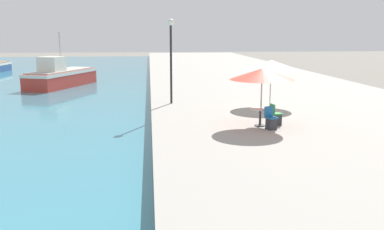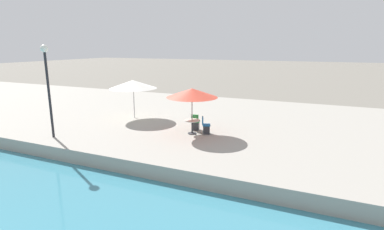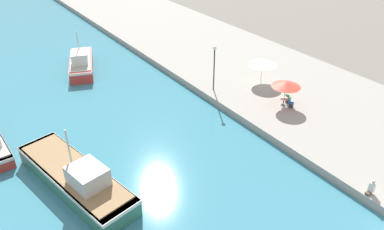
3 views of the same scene
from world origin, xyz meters
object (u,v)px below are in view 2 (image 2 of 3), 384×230
Objects in this scene: cafe_umbrella_white at (133,84)px; cafe_chair_right at (196,124)px; cafe_umbrella_pink at (192,93)px; cafe_table at (192,124)px; lamppost at (47,76)px; cafe_chair_left at (206,128)px.

cafe_chair_right is at bearing -102.95° from cafe_umbrella_white.
cafe_umbrella_pink is 2.91× the size of cafe_chair_right.
cafe_chair_right is at bearing 8.66° from cafe_table.
cafe_chair_right reaches higher than cafe_table.
cafe_chair_right is at bearing 7.19° from cafe_umbrella_pink.
cafe_table is at bearing -110.44° from cafe_umbrella_white.
cafe_umbrella_pink is at bearing -91.47° from cafe_chair_right.
cafe_chair_right is 0.20× the size of lamppost.
cafe_table is 7.50m from lamppost.
cafe_umbrella_pink is at bearing -93.42° from cafe_chair_left.
cafe_umbrella_white is 5.41m from cafe_table.
cafe_umbrella_pink is 1.63m from cafe_table.
cafe_chair_left and cafe_chair_right have the same top height.
cafe_table is 0.88× the size of cafe_chair_right.
cafe_chair_left is at bearing -105.45° from cafe_umbrella_white.
cafe_chair_left is 0.89m from cafe_chair_right.
cafe_table is 0.75m from cafe_chair_right.
cafe_umbrella_white is at bearing -14.75° from lamppost.
cafe_umbrella_white reaches higher than cafe_table.
cafe_chair_left is 8.25m from lamppost.
lamppost is (-4.08, 6.08, 2.77)m from cafe_chair_right.
cafe_table is at bearing -90.00° from cafe_chair_right.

